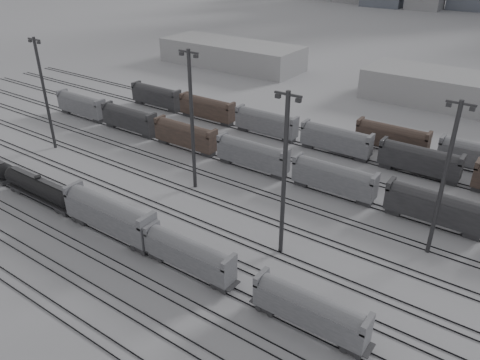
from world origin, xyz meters
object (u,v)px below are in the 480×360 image
Objects in this scene: hopper_car_a at (109,214)px; light_mast_a at (44,92)px; tank_car_b at (40,187)px; hopper_car_b at (189,253)px; light_mast_c at (284,173)px; hopper_car_c at (310,309)px.

light_mast_a reaches higher than hopper_car_a.
tank_car_b is 25.30m from light_mast_a.
light_mast_a reaches higher than hopper_car_b.
hopper_car_b is (33.07, 0.00, 0.45)m from tank_car_b.
light_mast_c reaches higher than light_mast_a.
hopper_car_c is at bearing -46.97° from light_mast_c.
light_mast_c reaches higher than hopper_car_a.
hopper_car_c is at bearing -12.45° from light_mast_a.
light_mast_a is (-35.35, 15.21, 8.56)m from hopper_car_a.
hopper_car_b is at bearing -124.68° from light_mast_c.
hopper_car_b reaches higher than hopper_car_c.
hopper_car_a is 1.21× the size of hopper_car_c.
light_mast_a is at bearing 167.55° from hopper_car_c.
tank_car_b is 0.80× the size of light_mast_a.
hopper_car_b is 18.04m from hopper_car_c.
light_mast_a reaches higher than tank_car_b.
hopper_car_c reaches higher than tank_car_b.
light_mast_c is (7.68, 11.10, 9.56)m from hopper_car_b.
hopper_car_a is 39.43m from light_mast_a.
hopper_car_b is 0.60× the size of light_mast_a.
light_mast_a is 0.97× the size of light_mast_c.
hopper_car_a is 33.53m from hopper_car_c.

